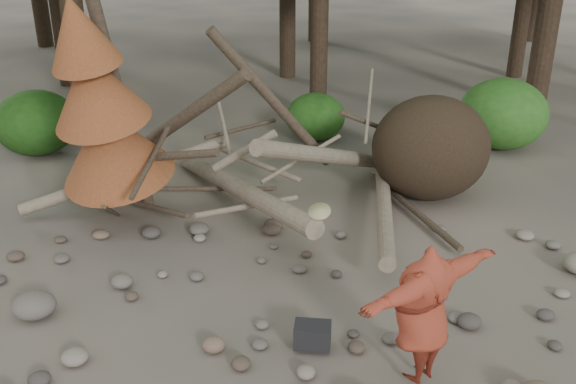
{
  "coord_description": "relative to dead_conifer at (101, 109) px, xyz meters",
  "views": [
    {
      "loc": [
        -0.69,
        -6.75,
        5.03
      ],
      "look_at": [
        -0.22,
        1.5,
        1.4
      ],
      "focal_mm": 40.0,
      "sensor_mm": 36.0,
      "label": 1
    }
  ],
  "objects": [
    {
      "name": "ground",
      "position": [
        3.12,
        -3.37,
        -2.11
      ],
      "size": [
        120.0,
        120.0,
        0.0
      ],
      "primitive_type": "plane",
      "color": "#514C44",
      "rests_on": "ground"
    },
    {
      "name": "deadfall_pile",
      "position": [
        5.13,
        0.87,
        -1.16
      ],
      "size": [
        8.55,
        5.24,
        3.3
      ],
      "color": "#332619",
      "rests_on": "ground"
    },
    {
      "name": "dead_conifer",
      "position": [
        0.0,
        0.0,
        0.0
      ],
      "size": [
        2.06,
        2.16,
        4.35
      ],
      "color": "#4C3F30",
      "rests_on": "ground"
    },
    {
      "name": "bush_left",
      "position": [
        -2.38,
        3.83,
        -1.39
      ],
      "size": [
        1.8,
        1.8,
        1.44
      ],
      "primitive_type": "ellipsoid",
      "color": "#204D14",
      "rests_on": "ground"
    },
    {
      "name": "bush_mid",
      "position": [
        3.92,
        4.43,
        -1.55
      ],
      "size": [
        1.4,
        1.4,
        1.12
      ],
      "primitive_type": "ellipsoid",
      "color": "#2B621C",
      "rests_on": "ground"
    },
    {
      "name": "bush_right",
      "position": [
        8.12,
        3.63,
        -1.31
      ],
      "size": [
        2.0,
        2.0,
        1.6
      ],
      "primitive_type": "ellipsoid",
      "color": "#357424",
      "rests_on": "ground"
    },
    {
      "name": "frisbee_thrower",
      "position": [
        4.25,
        -4.27,
        -1.17
      ],
      "size": [
        2.31,
        1.68,
        2.12
      ],
      "color": "#973422",
      "rests_on": "ground"
    },
    {
      "name": "backpack",
      "position": [
        3.1,
        -3.59,
        -1.96
      ],
      "size": [
        0.5,
        0.37,
        0.3
      ],
      "primitive_type": "cube",
      "rotation": [
        0.0,
        0.0,
        -0.17
      ],
      "color": "black",
      "rests_on": "ground"
    },
    {
      "name": "boulder_mid_left",
      "position": [
        -0.57,
        -2.67,
        -1.93
      ],
      "size": [
        0.59,
        0.53,
        0.35
      ],
      "primitive_type": "ellipsoid",
      "color": "#675F57",
      "rests_on": "ground"
    }
  ]
}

